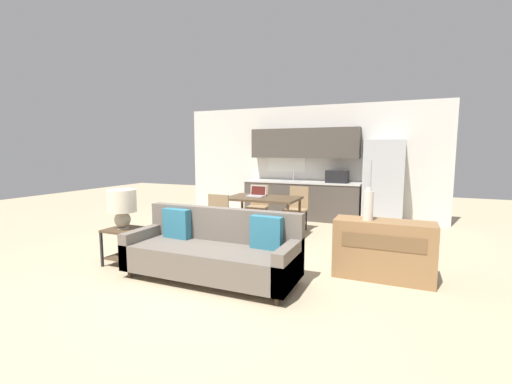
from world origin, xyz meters
TOP-DOWN VIEW (x-y plane):
  - ground_plane at (0.00, 0.00)m, footprint 20.00×20.00m
  - wall_back at (-0.01, 4.63)m, footprint 6.40×0.07m
  - kitchen_counter at (0.02, 4.33)m, footprint 2.77×0.65m
  - refrigerator at (1.83, 4.21)m, footprint 0.81×0.78m
  - dining_table at (-0.17, 2.25)m, footprint 1.33×0.86m
  - couch at (0.05, 0.06)m, footprint 2.21×0.80m
  - side_table at (-1.40, 0.03)m, footprint 0.47×0.47m
  - table_lamp at (-1.41, 0.02)m, footprint 0.40×0.40m
  - credenza at (2.03, 0.90)m, footprint 1.21×0.44m
  - vase at (1.83, 0.86)m, footprint 0.13×0.13m
  - dining_chair_near_left at (-0.60, 1.48)m, footprint 0.45×0.45m
  - dining_chair_far_right at (0.26, 3.03)m, footprint 0.44×0.44m
  - dining_chair_far_left at (-0.61, 3.03)m, footprint 0.46×0.46m
  - laptop at (-0.33, 2.35)m, footprint 0.33×0.26m

SIDE VIEW (x-z plane):
  - ground_plane at x=0.00m, z-range 0.00..0.00m
  - couch at x=0.05m, z-range -0.09..0.78m
  - side_table at x=-1.40m, z-range 0.09..0.61m
  - credenza at x=2.03m, z-range 0.00..0.75m
  - dining_chair_near_left at x=-0.60m, z-range 0.05..0.94m
  - dining_chair_far_right at x=0.26m, z-range 0.05..0.94m
  - dining_chair_far_left at x=-0.61m, z-range 0.05..0.94m
  - dining_table at x=-0.17m, z-range 0.31..1.07m
  - laptop at x=-0.33m, z-range 0.71..0.91m
  - kitchen_counter at x=0.02m, z-range -0.23..1.92m
  - table_lamp at x=-1.41m, z-range 0.59..1.15m
  - refrigerator at x=1.83m, z-range 0.00..1.85m
  - vase at x=1.83m, z-range 0.74..1.15m
  - wall_back at x=-0.01m, z-range 0.00..2.70m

